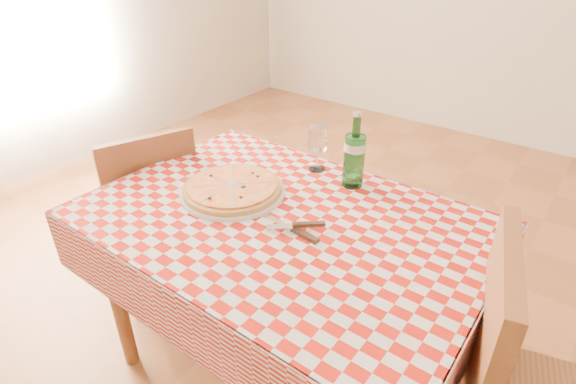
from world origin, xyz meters
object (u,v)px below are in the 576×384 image
Objects in this scene: chair_far at (151,206)px; wine_glass at (317,149)px; pizza_plate at (232,188)px; dining_table at (282,241)px; water_bottle at (355,150)px.

wine_glass is (0.67, 0.33, 0.35)m from chair_far.
dining_table is at bearing -3.71° from pizza_plate.
water_bottle reaches higher than wine_glass.
wine_glass is (-0.17, 0.03, -0.05)m from water_bottle.
water_bottle reaches higher than chair_far.
chair_far reaches higher than pizza_plate.
dining_table is at bearing -102.85° from water_bottle.
water_bottle is at bearing 77.15° from dining_table.
water_bottle is (0.84, 0.30, 0.40)m from chair_far.
water_bottle is 1.57× the size of wine_glass.
pizza_plate reaches higher than dining_table.
pizza_plate is (-0.23, 0.02, 0.12)m from dining_table.
dining_table is 6.69× the size of wine_glass.
chair_far is 0.82m from wine_glass.
chair_far is (-0.77, 0.03, -0.16)m from dining_table.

